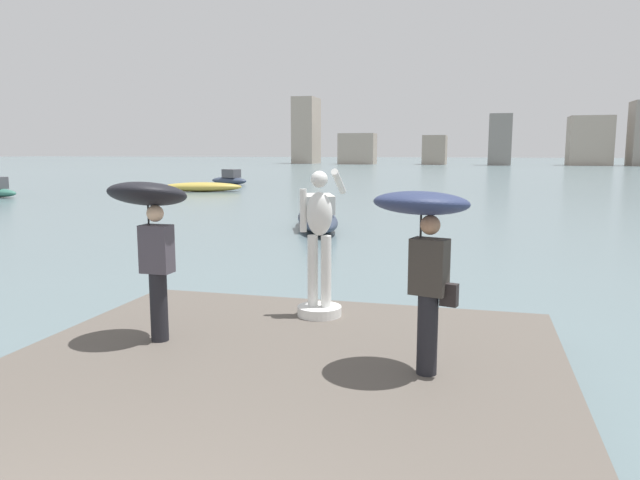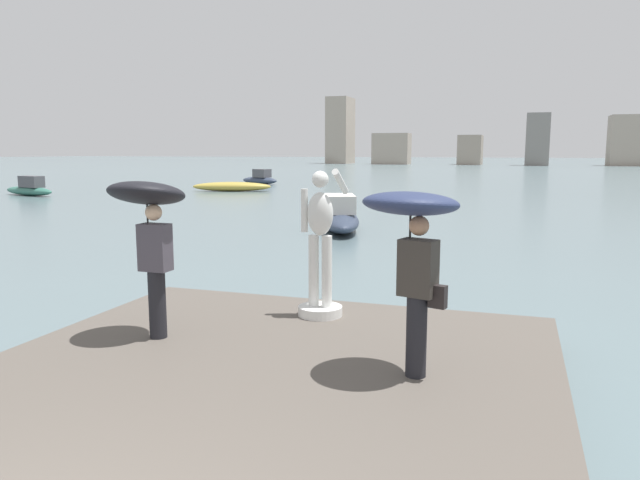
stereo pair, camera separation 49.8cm
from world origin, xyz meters
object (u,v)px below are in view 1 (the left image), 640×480
boat_far (202,187)px  boat_near (230,179)px  onlooker_right (424,229)px  boat_mid (317,217)px  onlooker_left (150,216)px  statue_white_figure (319,254)px

boat_far → boat_near: bearing=100.9°
onlooker_right → boat_mid: onlooker_right is taller
onlooker_left → boat_near: onlooker_left is taller
onlooker_left → boat_near: bearing=112.0°
boat_near → boat_far: (1.63, -8.49, -0.13)m
statue_white_figure → onlooker_right: bearing=-49.1°
statue_white_figure → boat_near: bearing=115.1°
statue_white_figure → onlooker_right: (1.64, -1.90, 0.65)m
onlooker_right → boat_near: size_ratio=0.52×
statue_white_figure → onlooker_left: statue_white_figure is taller
onlooker_left → boat_near: (-15.86, 39.27, -1.54)m
statue_white_figure → boat_far: bearing=118.7°
statue_white_figure → boat_near: 41.57m
onlooker_left → boat_mid: (-1.57, 13.85, -1.54)m
boat_far → boat_mid: bearing=-53.2°
statue_white_figure → boat_mid: statue_white_figure is taller
onlooker_left → statue_white_figure: bearing=42.8°
statue_white_figure → boat_mid: 12.71m
statue_white_figure → onlooker_left: bearing=-137.2°
statue_white_figure → boat_mid: size_ratio=0.38×
onlooker_left → boat_mid: bearing=96.5°
onlooker_left → boat_mid: onlooker_left is taller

